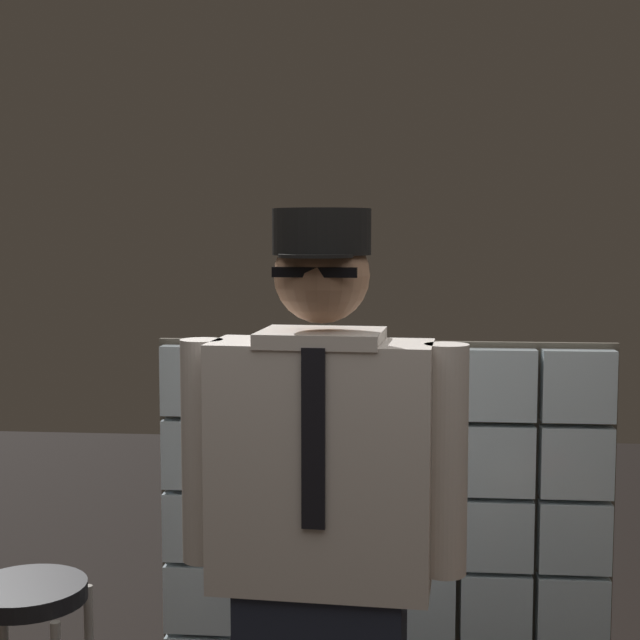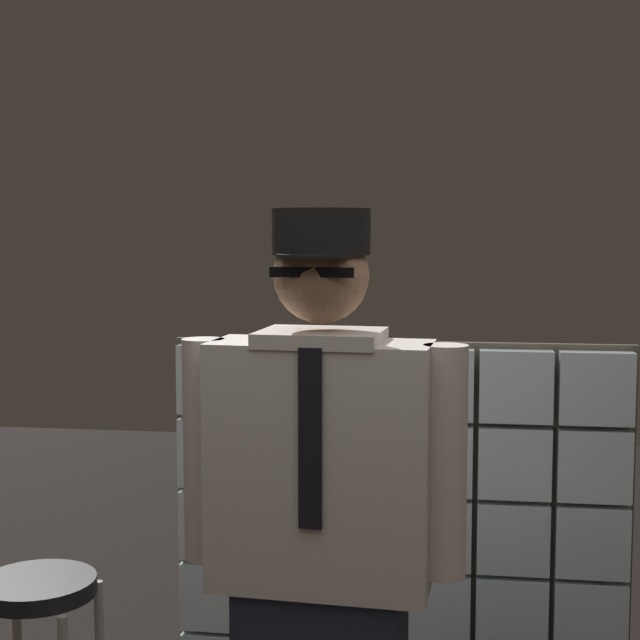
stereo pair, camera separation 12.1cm
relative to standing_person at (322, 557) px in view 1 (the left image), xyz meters
name	(u,v)px [view 1 (the left image)]	position (x,y,z in m)	size (l,w,h in m)	color
glass_block_wall	(383,530)	(0.13, 1.07, -0.27)	(1.65, 0.10, 1.38)	silver
standing_person	(322,557)	(0.00, 0.00, 0.00)	(0.72, 0.32, 1.81)	#1E2333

